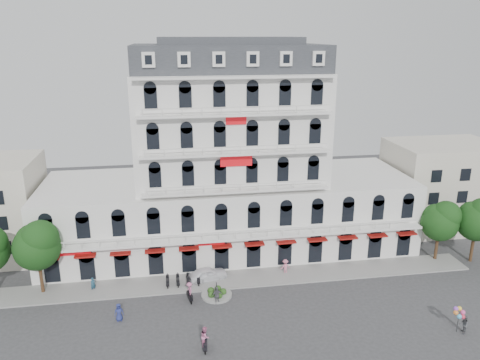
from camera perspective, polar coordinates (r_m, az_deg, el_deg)
name	(u,v)px	position (r m, az deg, el deg)	size (l,w,h in m)	color
ground	(256,327)	(45.64, 1.93, -17.50)	(120.00, 120.00, 0.00)	#38383A
sidewalk	(240,279)	(53.12, 0.05, -11.95)	(53.00, 4.00, 0.16)	gray
main_building	(229,171)	(57.53, -1.37, 1.07)	(45.00, 15.00, 25.80)	silver
flank_building_east	(440,185)	(70.84, 23.23, -0.57)	(14.00, 10.00, 12.00)	beige
traffic_island	(217,294)	(50.12, -2.87, -13.68)	(3.20, 3.20, 1.60)	gray
parked_scooter_row	(183,285)	(52.48, -6.94, -12.58)	(4.40, 1.80, 1.10)	black
tree_west_inner	(37,244)	(52.31, -23.52, -7.13)	(4.76, 4.76, 8.25)	#382314
tree_east_inner	(441,220)	(60.04, 23.27, -4.47)	(4.40, 4.37, 7.57)	#382314
tree_east_outer	(477,218)	(61.36, 26.97, -4.17)	(4.65, 4.65, 8.05)	#382314
parked_car	(208,274)	(52.86, -3.96, -11.34)	(1.74, 4.34, 1.48)	white
rider_southwest	(205,338)	(42.37, -4.28, -18.65)	(0.78, 1.70, 2.32)	black
rider_center	(190,291)	(49.02, -6.17, -13.35)	(0.81, 1.69, 2.15)	black
pedestrian_left	(119,312)	(47.43, -14.55, -15.34)	(0.87, 0.57, 1.79)	navy
pedestrian_mid	(217,295)	(48.51, -2.80, -13.88)	(1.10, 0.46, 1.88)	#595860
pedestrian_right	(285,267)	(54.14, 5.55, -10.47)	(1.14, 0.66, 1.77)	pink
pedestrian_far	(93,284)	(53.01, -17.47, -12.04)	(0.57, 0.37, 1.55)	navy
balloon_vendor	(462,321)	(48.61, 25.47, -15.23)	(1.46, 1.36, 2.45)	#505257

